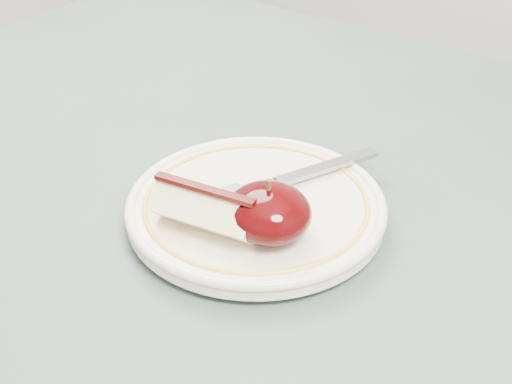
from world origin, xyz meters
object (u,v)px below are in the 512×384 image
Objects in this scene: table at (182,275)px; apple_half at (268,212)px; plate at (256,206)px; fork at (275,183)px.

table is 13.63× the size of apple_half.
plate is at bearing 137.42° from apple_half.
fork is at bearing 119.67° from apple_half.
table is 4.27× the size of plate.
fork reaches higher than plate.
apple_half is 0.07m from fork.
plate is 3.20× the size of apple_half.
fork is (0.00, 0.03, 0.01)m from plate.
plate is at bearing 9.06° from table.
table is 0.17m from apple_half.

